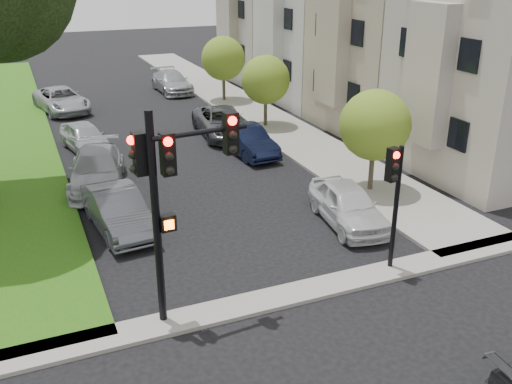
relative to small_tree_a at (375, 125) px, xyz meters
name	(u,v)px	position (x,y,z in m)	size (l,w,h in m)	color
ground	(334,335)	(-6.20, -7.76, -2.78)	(140.00, 140.00, 0.00)	black
sidewalk_right	(237,103)	(0.55, 16.24, -2.72)	(3.50, 44.00, 0.12)	gray
sidewalk_cross	(298,293)	(-6.20, -5.76, -2.72)	(60.00, 1.00, 0.12)	gray
house_a	(510,8)	(6.25, 0.24, 4.16)	(7.70, 7.55, 15.97)	gray
small_tree_a	(375,125)	(0.00, 0.00, 0.00)	(2.78, 2.78, 4.17)	#342E22
small_tree_b	(266,80)	(0.00, 10.46, -0.12)	(2.67, 2.67, 4.00)	#342E22
small_tree_c	(223,59)	(0.00, 17.22, 0.04)	(2.83, 2.83, 4.24)	#342E22
traffic_signal_main	(172,180)	(-9.56, -5.53, 1.11)	(2.76, 0.72, 5.63)	black
traffic_signal_secondary	(394,186)	(-3.10, -5.57, -0.04)	(0.52, 0.42, 3.92)	black
car_parked_0	(348,205)	(-2.46, -2.26, -2.04)	(1.73, 4.29, 1.46)	silver
car_parked_1	(248,141)	(-2.77, 6.32, -2.07)	(1.49, 4.27, 1.41)	black
car_parked_2	(223,122)	(-2.76, 9.79, -2.04)	(2.44, 5.29, 1.47)	#3F4247
car_parked_4	(172,82)	(-2.39, 21.42, -2.04)	(2.05, 5.04, 1.46)	#999BA0
car_parked_5	(118,210)	(-10.02, 0.41, -2.04)	(1.55, 4.44, 1.46)	#3F4247
car_parked_6	(97,169)	(-10.06, 4.86, -2.02)	(2.12, 5.20, 1.51)	#999BA0
car_parked_7	(85,137)	(-9.87, 10.05, -2.08)	(1.63, 4.06, 1.38)	#999BA0
car_parked_8	(61,100)	(-10.14, 18.63, -2.05)	(2.42, 5.25, 1.46)	#999BA0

